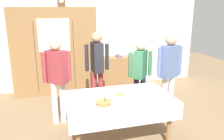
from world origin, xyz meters
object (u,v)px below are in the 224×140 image
Objects in this scene: bookshelf_low at (119,71)px; pastry_plate at (121,96)px; tea_cup_near_left at (160,99)px; tea_cup_near_right at (72,94)px; person_near_right_end at (57,73)px; mantel_clock at (61,2)px; tea_cup_center at (148,95)px; tea_cup_mid_left at (107,90)px; book_stack at (119,56)px; person_behind_table_left at (97,63)px; dining_table at (119,103)px; wall_cabinet at (55,51)px; person_by_cabinet at (169,67)px; person_beside_shelf at (140,70)px; spoon_far_right at (77,101)px; bread_basket at (104,103)px; spoon_mid_left at (137,103)px; spoon_center at (101,98)px; tea_cup_far_right at (132,88)px.

pastry_plate is (-0.78, -2.61, 0.35)m from bookshelf_low.
bookshelf_low is 8.11× the size of tea_cup_near_left.
tea_cup_near_right is 0.64m from person_near_right_end.
mantel_clock reaches higher than tea_cup_center.
bookshelf_low is at bearing 68.10° from tea_cup_mid_left.
tea_cup_center is (1.14, -2.68, -1.52)m from mantel_clock.
tea_cup_near_right is at bearing -91.66° from mantel_clock.
book_stack is 0.13× the size of person_behind_table_left.
book_stack is (0.81, 2.64, 0.20)m from dining_table.
mantel_clock is at bearing -178.02° from bookshelf_low.
tea_cup_near_left is (1.47, -2.90, -0.31)m from wall_cabinet.
dining_table is 1.03× the size of person_by_cabinet.
bookshelf_low is 0.69× the size of person_beside_shelf.
pastry_plate reaches higher than spoon_far_right.
mantel_clock is at bearing 103.49° from tea_cup_mid_left.
tea_cup_near_right is at bearing 128.91° from bread_basket.
bookshelf_low is 3.04m from spoon_mid_left.
wall_cabinet is 3.02m from tea_cup_center.
person_by_cabinet reaches higher than person_near_right_end.
bread_basket is at bearing -93.05° from spoon_center.
bookshelf_low reaches higher than tea_cup_near_right.
wall_cabinet is 1.84m from bookshelf_low.
tea_cup_mid_left is at bearing -111.90° from book_stack.
pastry_plate reaches higher than spoon_mid_left.
tea_cup_mid_left is (-0.94, -2.33, 0.37)m from bookshelf_low.
spoon_center is 1.07m from person_near_right_end.
tea_cup_near_left is 1.30m from spoon_far_right.
wall_cabinet is 2.74m from pastry_plate.
tea_cup_mid_left is at bearing 0.80° from tea_cup_near_right.
tea_cup_far_right is at bearing 0.13° from tea_cup_near_right.
tea_cup_center is 0.37m from spoon_mid_left.
dining_table is at bearing -22.28° from tea_cup_near_right.
pastry_plate is 2.35× the size of spoon_mid_left.
mantel_clock is at bearing 89.59° from spoon_far_right.
spoon_mid_left is at bearing -69.61° from wall_cabinet.
book_stack is 1.89× the size of spoon_far_right.
tea_cup_mid_left and tea_cup_near_left have the same top height.
tea_cup_near_left is 0.46× the size of pastry_plate.
bread_basket is (-0.88, 0.09, 0.01)m from tea_cup_near_left.
tea_cup_far_right is at bearing 76.38° from spoon_mid_left.
tea_cup_mid_left is 1.00× the size of tea_cup_center.
spoon_center is at bearing -113.26° from bookshelf_low.
bread_basket is (0.42, -0.52, 0.01)m from tea_cup_near_right.
book_stack is at bearing 60.05° from spoon_far_right.
tea_cup_near_left is 1.80m from person_behind_table_left.
wall_cabinet is 9.70× the size of book_stack.
mantel_clock is 1.85× the size of tea_cup_center.
tea_cup_center is at bearing -62.95° from wall_cabinet.
tea_cup_far_right is at bearing 39.08° from bread_basket.
pastry_plate is at bearing -106.64° from bookshelf_low.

